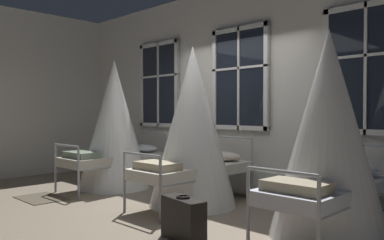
{
  "coord_description": "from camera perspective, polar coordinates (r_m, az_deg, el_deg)",
  "views": [
    {
      "loc": [
        3.92,
        -3.67,
        1.32
      ],
      "look_at": [
        -0.01,
        0.26,
        1.22
      ],
      "focal_mm": 36.94,
      "sensor_mm": 36.0,
      "label": 1
    }
  ],
  "objects": [
    {
      "name": "suitcase_dark",
      "position": [
        4.19,
        -1.28,
        -14.11
      ],
      "size": [
        0.59,
        0.3,
        0.47
      ],
      "rotation": [
        0.0,
        0.0,
        -0.17
      ],
      "color": "black",
      "rests_on": "ground"
    },
    {
      "name": "rug_first",
      "position": [
        6.6,
        -20.95,
        -10.49
      ],
      "size": [
        0.8,
        0.56,
        0.01
      ],
      "primitive_type": "cube",
      "rotation": [
        0.0,
        0.0,
        -0.0
      ],
      "color": "brown",
      "rests_on": "ground"
    },
    {
      "name": "back_wall_with_windows",
      "position": [
        6.44,
        7.43,
        4.55
      ],
      "size": [
        8.56,
        0.1,
        3.42
      ],
      "primitive_type": "cube",
      "color": "silver",
      "rests_on": "ground"
    },
    {
      "name": "cot_third",
      "position": [
        4.42,
        19.09,
        -2.33
      ],
      "size": [
        1.24,
        1.88,
        2.21
      ],
      "rotation": [
        0.0,
        0.0,
        1.58
      ],
      "color": "#9EA3A8",
      "rests_on": "ground"
    },
    {
      "name": "cot_second",
      "position": [
        5.6,
        0.11,
        -1.28
      ],
      "size": [
        1.24,
        1.88,
        2.26
      ],
      "rotation": [
        0.0,
        0.0,
        1.58
      ],
      "color": "#9EA3A8",
      "rests_on": "ground"
    },
    {
      "name": "ground",
      "position": [
        5.53,
        -1.88,
        -12.73
      ],
      "size": [
        16.53,
        16.53,
        0.0
      ],
      "primitive_type": "plane",
      "color": "gray"
    },
    {
      "name": "cot_first",
      "position": [
        7.07,
        -11.14,
        -0.87
      ],
      "size": [
        1.24,
        1.9,
        2.25
      ],
      "rotation": [
        0.0,
        0.0,
        1.6
      ],
      "color": "#9EA3A8",
      "rests_on": "ground"
    },
    {
      "name": "window_bank",
      "position": [
        6.34,
        6.76,
        -1.06
      ],
      "size": [
        5.07,
        0.1,
        2.62
      ],
      "color": "black",
      "rests_on": "ground"
    }
  ]
}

